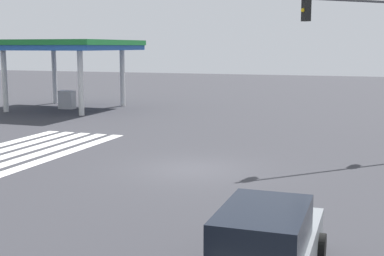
% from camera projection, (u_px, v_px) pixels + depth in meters
% --- Properties ---
extents(ground_plane, '(133.29, 133.29, 0.00)m').
position_uv_depth(ground_plane, '(192.00, 169.00, 19.62)').
color(ground_plane, '#333338').
extents(crosswalk_markings, '(11.96, 4.40, 0.01)m').
position_uv_depth(crosswalk_markings, '(11.00, 155.00, 22.25)').
color(crosswalk_markings, silver).
rests_on(crosswalk_markings, ground_plane).
extents(car_4, '(4.92, 1.98, 1.64)m').
position_uv_depth(car_4, '(265.00, 251.00, 9.81)').
color(car_4, gray).
rests_on(car_4, ground_plane).
extents(gas_station_canopy, '(8.71, 8.71, 4.92)m').
position_uv_depth(gas_station_canopy, '(65.00, 47.00, 38.08)').
color(gas_station_canopy, '#23519E').
rests_on(gas_station_canopy, ground_plane).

